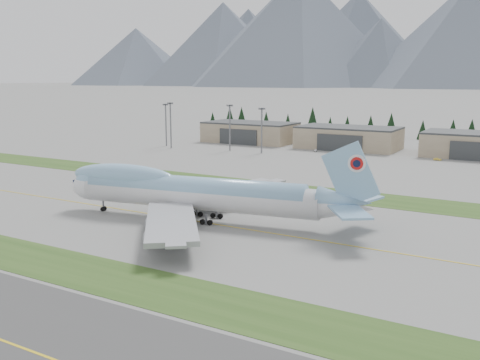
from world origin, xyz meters
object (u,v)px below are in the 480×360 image
Objects in this scene: boeing_747_freighter at (194,192)px; service_vehicle_a at (315,152)px; service_vehicle_b at (437,160)px; hangar_left at (250,132)px; hangar_center at (348,138)px.

boeing_747_freighter is 132.33m from service_vehicle_a.
service_vehicle_a reaches higher than service_vehicle_b.
hangar_left is at bearing 138.22° from service_vehicle_a.
service_vehicle_b is (33.65, 130.21, -6.89)m from boeing_747_freighter.
boeing_747_freighter is at bearing -65.91° from hangar_left.
boeing_747_freighter is 1.66× the size of hangar_center.
boeing_747_freighter is 134.67m from service_vehicle_b.
boeing_747_freighter is at bearing -100.27° from service_vehicle_a.
service_vehicle_b is at bearing -10.61° from hangar_left.
hangar_left is (-66.62, 149.00, -1.50)m from boeing_747_freighter.
service_vehicle_b is at bearing -19.75° from service_vehicle_a.
service_vehicle_a is 1.05× the size of service_vehicle_b.
service_vehicle_b is at bearing 65.82° from boeing_747_freighter.
hangar_center is 49.31m from service_vehicle_b.
boeing_747_freighter is 23.18× the size of service_vehicle_a.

